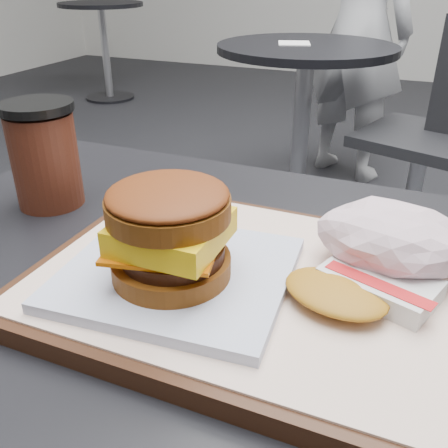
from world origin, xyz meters
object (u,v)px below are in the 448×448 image
at_px(customer_table, 228,432).
at_px(serving_tray, 251,284).
at_px(patron, 359,28).
at_px(hash_brown, 360,288).
at_px(breakfast_sandwich, 172,242).
at_px(neighbor_table, 303,96).
at_px(coffee_cup, 45,156).
at_px(crumpled_wrapper, 393,239).
at_px(neighbor_chair, 446,128).

height_order(customer_table, serving_tray, serving_tray).
bearing_deg(patron, hash_brown, 122.14).
relative_size(hash_brown, patron, 0.09).
height_order(hash_brown, patron, patron).
bearing_deg(hash_brown, serving_tray, -179.25).
relative_size(breakfast_sandwich, hash_brown, 1.54).
bearing_deg(hash_brown, neighbor_table, 105.70).
distance_m(serving_tray, coffee_cup, 0.31).
height_order(serving_tray, breakfast_sandwich, breakfast_sandwich).
relative_size(breakfast_sandwich, neighbor_table, 0.27).
xyz_separation_m(crumpled_wrapper, neighbor_chair, (0.07, 1.49, -0.31)).
height_order(serving_tray, neighbor_table, serving_tray).
bearing_deg(crumpled_wrapper, patron, 99.81).
bearing_deg(neighbor_chair, patron, 121.43).
bearing_deg(neighbor_table, hash_brown, -74.30).
bearing_deg(patron, breakfast_sandwich, 118.37).
bearing_deg(coffee_cup, patron, 89.67).
relative_size(customer_table, neighbor_chair, 0.91).
distance_m(breakfast_sandwich, neighbor_chair, 1.63).
relative_size(hash_brown, neighbor_chair, 0.15).
xyz_separation_m(customer_table, coffee_cup, (-0.27, 0.09, 0.25)).
height_order(neighbor_table, patron, patron).
bearing_deg(hash_brown, crumpled_wrapper, 74.49).
bearing_deg(neighbor_table, breakfast_sandwich, -79.49).
bearing_deg(coffee_cup, neighbor_table, 92.88).
height_order(serving_tray, crumpled_wrapper, crumpled_wrapper).
bearing_deg(customer_table, hash_brown, 3.24).
height_order(coffee_cup, neighbor_table, coffee_cup).
xyz_separation_m(breakfast_sandwich, hash_brown, (0.15, 0.04, -0.03)).
distance_m(breakfast_sandwich, crumpled_wrapper, 0.19).
height_order(breakfast_sandwich, patron, patron).
height_order(hash_brown, neighbor_table, hash_brown).
bearing_deg(neighbor_table, serving_tray, -77.37).
bearing_deg(patron, serving_tray, 119.85).
bearing_deg(patron, customer_table, 119.38).
distance_m(customer_table, neighbor_table, 1.69).
bearing_deg(serving_tray, neighbor_chair, 83.35).
height_order(customer_table, neighbor_table, customer_table).
distance_m(neighbor_chair, patron, 0.91).
distance_m(customer_table, breakfast_sandwich, 0.25).
xyz_separation_m(customer_table, patron, (-0.26, 2.30, 0.16)).
distance_m(hash_brown, coffee_cup, 0.39).
bearing_deg(coffee_cup, crumpled_wrapper, -3.24).
relative_size(customer_table, patron, 0.54).
relative_size(breakfast_sandwich, neighbor_chair, 0.23).
xyz_separation_m(serving_tray, patron, (-0.28, 2.30, -0.03)).
bearing_deg(customer_table, crumpled_wrapper, 27.07).
bearing_deg(neighbor_chair, breakfast_sandwich, -98.51).
distance_m(customer_table, serving_tray, 0.20).
xyz_separation_m(customer_table, serving_tray, (0.02, 0.01, 0.20)).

